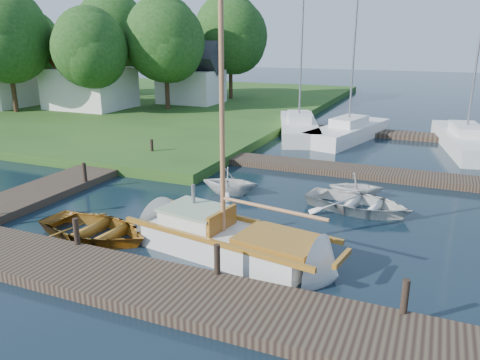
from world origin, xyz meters
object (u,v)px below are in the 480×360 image
at_px(mooring_post_4, 85,172).
at_px(tender_c, 358,200).
at_px(marina_boat_3, 465,139).
at_px(house_a, 89,77).
at_px(sailboat, 234,244).
at_px(tree_7, 231,35).
at_px(tender_b, 230,180).
at_px(house_c, 191,79).
at_px(dinghy, 94,226).
at_px(tree_5, 31,44).
at_px(tree_1, 7,37).
at_px(tree_4, 113,33).
at_px(mooring_post_3, 405,296).
at_px(marina_boat_1, 348,131).
at_px(tree_3, 165,40).
at_px(mooring_post_5, 152,147).
at_px(tender_d, 356,184).
at_px(mooring_post_1, 76,231).
at_px(tree_2, 90,48).
at_px(marina_boat_0, 299,126).
at_px(mooring_post_2, 217,259).

height_order(mooring_post_4, tender_c, mooring_post_4).
distance_m(marina_boat_3, house_a, 27.96).
bearing_deg(sailboat, tree_7, 123.37).
relative_size(tender_b, house_c, 0.43).
relative_size(dinghy, tree_5, 0.48).
xyz_separation_m(tender_c, tree_1, (-27.90, 10.29, 5.69)).
bearing_deg(tender_b, tree_4, 38.07).
relative_size(mooring_post_4, sailboat, 0.08).
xyz_separation_m(mooring_post_3, mooring_post_4, (-13.00, 5.00, 0.00)).
height_order(mooring_post_3, marina_boat_1, marina_boat_1).
bearing_deg(house_c, marina_boat_3, -20.19).
bearing_deg(tree_3, mooring_post_5, -61.80).
xyz_separation_m(mooring_post_5, marina_boat_1, (8.27, 9.00, -0.14)).
xyz_separation_m(mooring_post_3, tender_d, (-2.42, 8.23, -0.15)).
bearing_deg(mooring_post_5, mooring_post_3, -37.57).
distance_m(tender_d, house_c, 25.79).
bearing_deg(tree_1, tender_d, -17.73).
xyz_separation_m(marina_boat_1, tree_3, (-15.27, 4.05, 5.25)).
bearing_deg(tree_5, mooring_post_3, -34.83).
relative_size(house_c, tree_1, 0.57).
xyz_separation_m(mooring_post_3, marina_boat_1, (-4.73, 19.00, -0.14)).
height_order(mooring_post_3, sailboat, sailboat).
height_order(house_c, tree_1, tree_1).
distance_m(tender_c, tender_d, 1.51).
relative_size(mooring_post_1, house_a, 0.13).
relative_size(tender_c, tree_7, 0.41).
relative_size(mooring_post_4, tree_2, 0.10).
xyz_separation_m(mooring_post_1, tree_1, (-21.00, 17.05, 5.39)).
bearing_deg(tender_d, tree_4, 41.30).
height_order(mooring_post_4, house_a, house_a).
distance_m(marina_boat_0, tree_4, 22.24).
height_order(mooring_post_2, mooring_post_4, same).
bearing_deg(mooring_post_3, dinghy, 173.25).
xyz_separation_m(tree_1, tree_2, (6.00, 2.00, -0.84)).
bearing_deg(mooring_post_4, tree_3, 111.19).
bearing_deg(mooring_post_3, house_a, 141.07).
relative_size(marina_boat_0, tree_5, 1.42).
bearing_deg(marina_boat_1, tree_2, 104.77).
height_order(mooring_post_3, tree_7, tree_7).
distance_m(tender_b, tender_d, 4.97).
distance_m(tree_3, tree_4, 8.96).
bearing_deg(tree_2, mooring_post_1, -51.79).
distance_m(mooring_post_1, marina_boat_0, 19.33).
height_order(mooring_post_4, tree_3, tree_3).
relative_size(tender_d, marina_boat_1, 0.22).
bearing_deg(tender_d, tree_3, 37.51).
relative_size(tender_b, marina_boat_1, 0.24).
xyz_separation_m(dinghy, tender_d, (6.87, 7.13, 0.14)).
distance_m(house_c, tree_5, 16.36).
relative_size(mooring_post_2, house_a, 0.13).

